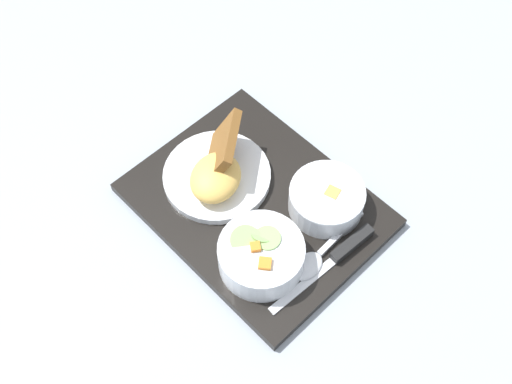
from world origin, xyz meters
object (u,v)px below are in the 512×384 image
at_px(bowl_soup, 327,198).
at_px(plate_main, 217,172).
at_px(bowl_salad, 261,254).
at_px(knife, 343,251).
at_px(spoon, 316,257).

height_order(bowl_soup, plate_main, plate_main).
bearing_deg(plate_main, bowl_soup, -145.40).
bearing_deg(bowl_salad, knife, -121.61).
xyz_separation_m(bowl_soup, spoon, (-0.06, 0.07, -0.02)).
xyz_separation_m(plate_main, knife, (-0.23, -0.07, -0.02)).
distance_m(knife, spoon, 0.04).
xyz_separation_m(bowl_salad, bowl_soup, (0.01, -0.14, -0.00)).
bearing_deg(knife, bowl_salad, -33.18).
bearing_deg(plate_main, bowl_salad, 166.21).
xyz_separation_m(plate_main, spoon, (-0.21, -0.03, -0.02)).
distance_m(bowl_soup, plate_main, 0.18).
bearing_deg(bowl_salad, spoon, -124.12).
xyz_separation_m(bowl_salad, knife, (-0.07, -0.11, -0.02)).
distance_m(bowl_soup, spoon, 0.10).
xyz_separation_m(knife, spoon, (0.02, 0.04, -0.00)).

